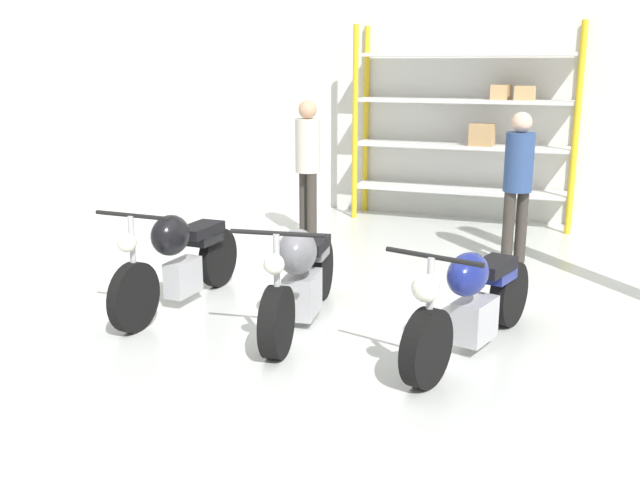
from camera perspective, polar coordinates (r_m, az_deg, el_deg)
The scene contains 8 objects.
ground_plane at distance 6.22m, azimuth -1.29°, elevation -7.11°, with size 30.00×30.00×0.00m, color silver.
back_wall at distance 10.82m, azimuth 9.06°, elevation 11.45°, with size 30.00×0.08×3.60m.
shelving_rack at distance 10.37m, azimuth 11.65°, elevation 9.17°, with size 3.10×0.63×2.77m.
motorcycle_black at distance 6.77m, azimuth -11.20°, elevation -1.39°, with size 0.74×2.00×1.02m.
motorcycle_grey at distance 6.20m, azimuth -1.55°, elevation -2.99°, with size 0.75×2.07×1.00m.
motorcycle_blue at distance 5.70m, azimuth 12.07°, elevation -4.89°, with size 0.90×2.05×0.96m.
person_browsing at distance 9.26m, azimuth -0.99°, elevation 6.63°, with size 0.45×0.45×1.78m.
person_near_rack at distance 8.32m, azimuth 15.57°, elevation 5.00°, with size 0.45×0.45×1.72m.
Camera 1 is at (2.15, -5.39, 2.23)m, focal length 40.00 mm.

